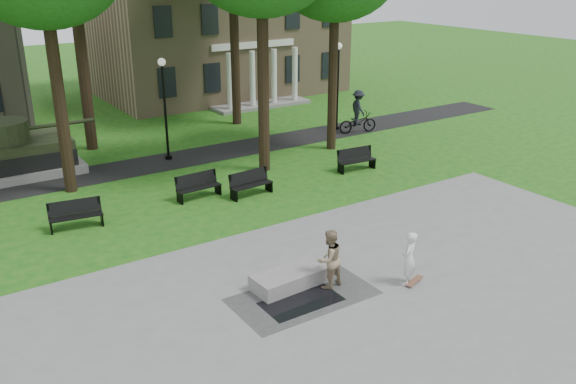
# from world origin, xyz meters

# --- Properties ---
(ground) EXTENTS (120.00, 120.00, 0.00)m
(ground) POSITION_xyz_m (0.00, 0.00, 0.00)
(ground) COLOR #165313
(ground) RESTS_ON ground
(plaza) EXTENTS (22.00, 16.00, 0.02)m
(plaza) POSITION_xyz_m (0.00, -5.00, 0.01)
(plaza) COLOR gray
(plaza) RESTS_ON ground
(footpath) EXTENTS (44.00, 2.60, 0.01)m
(footpath) POSITION_xyz_m (0.00, 12.00, 0.01)
(footpath) COLOR black
(footpath) RESTS_ON ground
(building_right) EXTENTS (17.00, 12.00, 8.60)m
(building_right) POSITION_xyz_m (10.00, 26.00, 4.34)
(building_right) COLOR #9E8460
(building_right) RESTS_ON ground
(lamp_mid) EXTENTS (0.36, 0.36, 4.73)m
(lamp_mid) POSITION_xyz_m (0.50, 12.30, 2.79)
(lamp_mid) COLOR black
(lamp_mid) RESTS_ON ground
(lamp_right) EXTENTS (0.36, 0.36, 4.73)m
(lamp_right) POSITION_xyz_m (10.50, 12.30, 2.79)
(lamp_right) COLOR black
(lamp_right) RESTS_ON ground
(tank_monument) EXTENTS (7.45, 3.40, 2.40)m
(tank_monument) POSITION_xyz_m (-6.46, 14.00, 0.86)
(tank_monument) COLOR gray
(tank_monument) RESTS_ON ground
(puddle) EXTENTS (2.20, 1.20, 0.00)m
(puddle) POSITION_xyz_m (-1.59, -1.82, 0.02)
(puddle) COLOR black
(puddle) RESTS_ON plaza
(concrete_block) EXTENTS (2.25, 1.11, 0.45)m
(concrete_block) POSITION_xyz_m (-1.37, -0.90, 0.24)
(concrete_block) COLOR gray
(concrete_block) RESTS_ON plaza
(skateboard) EXTENTS (0.80, 0.44, 0.07)m
(skateboard) POSITION_xyz_m (1.74, -2.76, 0.06)
(skateboard) COLOR brown
(skateboard) RESTS_ON plaza
(skateboarder) EXTENTS (0.70, 0.62, 1.61)m
(skateboarder) POSITION_xyz_m (1.54, -2.67, 0.82)
(skateboarder) COLOR silver
(skateboarder) RESTS_ON plaza
(friend_watching) EXTENTS (0.92, 0.76, 1.75)m
(friend_watching) POSITION_xyz_m (-0.46, -1.55, 0.89)
(friend_watching) COLOR #927C5E
(friend_watching) RESTS_ON plaza
(cyclist) EXTENTS (2.28, 1.35, 2.34)m
(cyclist) POSITION_xyz_m (11.02, 11.11, 0.95)
(cyclist) COLOR black
(cyclist) RESTS_ON ground
(park_bench_0) EXTENTS (1.85, 0.79, 1.00)m
(park_bench_0) POSITION_xyz_m (-5.35, 6.64, 0.52)
(park_bench_0) COLOR black
(park_bench_0) RESTS_ON ground
(park_bench_1) EXTENTS (1.82, 0.64, 1.00)m
(park_bench_1) POSITION_xyz_m (-0.51, 6.93, 0.52)
(park_bench_1) COLOR black
(park_bench_1) RESTS_ON ground
(park_bench_2) EXTENTS (1.83, 0.67, 1.00)m
(park_bench_2) POSITION_xyz_m (1.36, 6.05, 0.52)
(park_bench_2) COLOR black
(park_bench_2) RESTS_ON ground
(park_bench_3) EXTENTS (1.83, 0.67, 1.00)m
(park_bench_3) POSITION_xyz_m (6.87, 6.20, 0.52)
(park_bench_3) COLOR black
(park_bench_3) RESTS_ON ground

